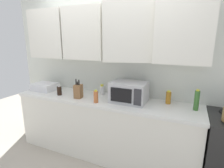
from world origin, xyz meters
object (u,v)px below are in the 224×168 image
at_px(bottle_green_oil, 197,100).
at_px(bottle_soy_dark, 59,90).
at_px(microwave, 129,92).
at_px(knife_block, 78,91).
at_px(dish_rack, 45,87).
at_px(bottle_amber_vinegar, 168,97).
at_px(bottle_white_jar, 102,90).
at_px(bottle_spice_jar, 96,97).

bearing_deg(bottle_green_oil, bottle_soy_dark, -174.50).
xyz_separation_m(microwave, knife_block, (-0.73, -0.15, -0.04)).
xyz_separation_m(dish_rack, bottle_amber_vinegar, (2.01, 0.17, 0.02)).
height_order(dish_rack, bottle_white_jar, bottle_white_jar).
distance_m(microwave, dish_rack, 1.50).
relative_size(bottle_soy_dark, bottle_spice_jar, 0.91).
relative_size(bottle_green_oil, bottle_spice_jar, 1.47).
distance_m(bottle_spice_jar, bottle_white_jar, 0.39).
bearing_deg(bottle_white_jar, bottle_soy_dark, -152.51).
bearing_deg(bottle_green_oil, knife_block, -173.26).
bearing_deg(bottle_white_jar, microwave, -17.92).
height_order(bottle_soy_dark, bottle_spice_jar, bottle_spice_jar).
xyz_separation_m(bottle_amber_vinegar, bottle_green_oil, (0.34, -0.10, 0.04)).
xyz_separation_m(knife_block, bottle_amber_vinegar, (1.24, 0.29, -0.02)).
distance_m(microwave, bottle_soy_dark, 1.10).
height_order(microwave, dish_rack, microwave).
bearing_deg(knife_block, bottle_white_jar, 52.63).
xyz_separation_m(bottle_green_oil, bottle_spice_jar, (-1.25, -0.26, -0.04)).
relative_size(microwave, bottle_white_jar, 2.99).
relative_size(microwave, bottle_amber_vinegar, 2.65).
distance_m(dish_rack, bottle_soy_dark, 0.43).
distance_m(bottle_amber_vinegar, bottle_spice_jar, 0.98).
xyz_separation_m(microwave, bottle_spice_jar, (-0.40, -0.22, -0.06)).
xyz_separation_m(microwave, bottle_green_oil, (0.85, 0.04, -0.01)).
bearing_deg(bottle_soy_dark, knife_block, -0.13).
bearing_deg(bottle_soy_dark, bottle_amber_vinegar, 10.23).
relative_size(microwave, bottle_spice_jar, 2.69).
height_order(microwave, bottle_spice_jar, microwave).
bearing_deg(bottle_white_jar, bottle_spice_jar, -75.38).
bearing_deg(knife_block, dish_rack, 171.04).
bearing_deg(microwave, bottle_spice_jar, -151.65).
bearing_deg(microwave, bottle_white_jar, 162.08).
xyz_separation_m(dish_rack, bottle_white_jar, (1.00, 0.19, 0.01)).
bearing_deg(bottle_amber_vinegar, bottle_green_oil, -16.83).
bearing_deg(bottle_amber_vinegar, dish_rack, -175.22).
distance_m(dish_rack, bottle_spice_jar, 1.12).
bearing_deg(bottle_amber_vinegar, knife_block, -166.91).
relative_size(dish_rack, bottle_green_oil, 1.45).
bearing_deg(knife_block, bottle_spice_jar, -11.93).
bearing_deg(bottle_amber_vinegar, bottle_soy_dark, -169.77).
height_order(knife_block, bottle_white_jar, knife_block).
relative_size(knife_block, bottle_green_oil, 1.09).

